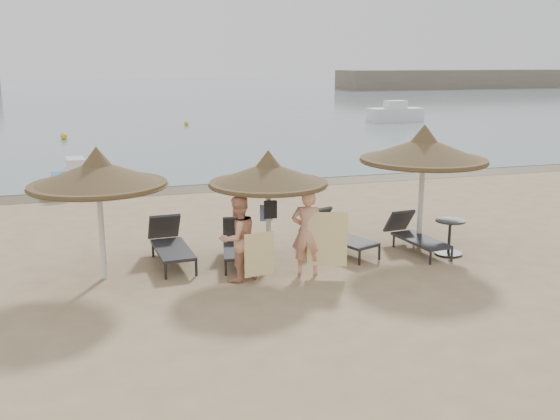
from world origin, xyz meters
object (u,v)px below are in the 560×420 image
Objects in this scene: lounger_far_left at (170,243)px; side_table at (449,238)px; lounger_far_right at (414,235)px; person_left at (238,232)px; palapa_left at (98,174)px; lounger_near_right at (335,233)px; palapa_right at (424,150)px; person_right at (307,225)px; palapa_center at (268,174)px; lounger_near_left at (238,243)px; pedal_boat at (90,178)px.

lounger_far_left reaches higher than side_table.
lounger_far_right is 0.97× the size of person_left.
palapa_left reaches higher than person_left.
lounger_near_right is at bearing 4.35° from palapa_left.
palapa_right is 3.63× the size of side_table.
person_right reaches higher than lounger_near_right.
person_left is (-0.86, -0.74, -1.01)m from palapa_center.
palapa_right is (3.85, 0.25, 0.33)m from palapa_center.
lounger_near_right is 2.68× the size of side_table.
side_table is (4.23, -0.47, -1.65)m from palapa_center.
person_left reaches higher than side_table.
person_left is 1.47m from person_right.
person_right reaches higher than lounger_near_left.
palapa_left is 3.50m from palapa_center.
lounger_near_left is at bearing -125.63° from person_left.
person_right reaches higher than pedal_boat.
lounger_near_right is at bearing 170.61° from palapa_right.
person_right is (-2.99, -0.84, 0.67)m from lounger_far_right.
palapa_left is at bearing 9.19° from person_right.
lounger_near_right is at bearing -176.13° from person_left.
side_table is 5.13m from person_left.
lounger_near_left is at bearing 166.67° from lounger_far_right.
palapa_center is 0.97× the size of pedal_boat.
lounger_near_right reaches higher than lounger_near_left.
pedal_boat is at bearing -44.99° from person_right.
person_left reaches higher than lounger_far_right.
pedal_boat is at bearing 128.78° from palapa_right.
palapa_center is 1.19× the size of lounger_far_left.
lounger_near_right is (-2.04, 0.34, -1.94)m from palapa_right.
lounger_far_left is 0.99× the size of lounger_near_right.
lounger_near_left is (2.94, 0.40, -1.79)m from palapa_left.
lounger_far_right is (1.80, -0.54, -0.03)m from lounger_near_right.
lounger_far_left is 1.02× the size of person_right.
lounger_far_left is at bearing 178.90° from lounger_near_left.
side_table is at bearing -62.13° from palapa_right.
lounger_far_left is 6.41m from side_table.
palapa_right is 6.22m from lounger_far_left.
lounger_far_left is 0.82× the size of pedal_boat.
palapa_left reaches higher than lounger_far_right.
palapa_right is 1.46× the size of person_left.
side_table is 0.31× the size of pedal_boat.
pedal_boat reaches higher than lounger_far_left.
lounger_near_right is at bearing -108.12° from person_right.
person_right is at bearing -170.23° from lounger_far_right.
palapa_right is at bearing -30.25° from lounger_near_right.
side_table is at bearing -152.21° from person_right.
lounger_near_left is 2.36m from lounger_near_right.
lounger_near_left is 2.49× the size of side_table.
lounger_near_right is 1.93m from person_right.
person_right is 0.80× the size of pedal_boat.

